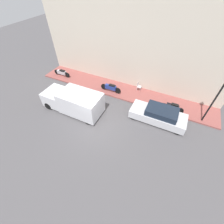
{
  "coord_description": "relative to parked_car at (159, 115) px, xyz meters",
  "views": [
    {
      "loc": [
        -6.48,
        -4.44,
        9.3
      ],
      "look_at": [
        1.29,
        -0.7,
        0.6
      ],
      "focal_mm": 24.0,
      "sensor_mm": 36.0,
      "label": 1
    }
  ],
  "objects": [
    {
      "name": "parked_car",
      "position": [
        0.0,
        0.0,
        0.0
      ],
      "size": [
        1.69,
        4.38,
        1.33
      ],
      "color": "silver",
      "rests_on": "ground_plane"
    },
    {
      "name": "cafe_chair",
      "position": [
        3.12,
        2.72,
        -0.02
      ],
      "size": [
        0.4,
        0.4,
        0.87
      ],
      "color": "silver",
      "rests_on": "sidewalk"
    },
    {
      "name": "scooter_silver",
      "position": [
        1.94,
        11.3,
        -0.1
      ],
      "size": [
        0.3,
        2.04,
        0.73
      ],
      "color": "#B7B7BF",
      "rests_on": "sidewalk"
    },
    {
      "name": "delivery_van",
      "position": [
        -1.89,
        6.87,
        0.36
      ],
      "size": [
        2.03,
        5.24,
        1.98
      ],
      "color": "silver",
      "rests_on": "ground_plane"
    },
    {
      "name": "streetlamp",
      "position": [
        1.48,
        -3.31,
        2.47
      ],
      "size": [
        0.35,
        0.35,
        4.37
      ],
      "color": "black",
      "rests_on": "sidewalk"
    },
    {
      "name": "building_facade",
      "position": [
        3.77,
        4.22,
        3.21
      ],
      "size": [
        0.3,
        17.91,
        7.69
      ],
      "color": "beige",
      "rests_on": "ground_plane"
    },
    {
      "name": "sidewalk",
      "position": [
        2.37,
        4.22,
        -0.57
      ],
      "size": [
        2.51,
        17.91,
        0.13
      ],
      "color": "#934C47",
      "rests_on": "ground_plane"
    },
    {
      "name": "motorcycle_black",
      "position": [
        1.51,
        -0.84,
        -0.07
      ],
      "size": [
        0.3,
        1.93,
        0.8
      ],
      "color": "black",
      "rests_on": "sidewalk"
    },
    {
      "name": "ground_plane",
      "position": [
        -2.58,
        4.22,
        -0.64
      ],
      "size": [
        60.0,
        60.0,
        0.0
      ],
      "primitive_type": "plane",
      "color": "#514F51"
    },
    {
      "name": "motorcycle_blue",
      "position": [
        1.73,
        5.1,
        -0.06
      ],
      "size": [
        0.3,
        2.13,
        0.8
      ],
      "color": "navy",
      "rests_on": "sidewalk"
    }
  ]
}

